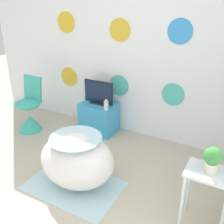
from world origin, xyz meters
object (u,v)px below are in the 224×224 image
at_px(tv, 98,93).
at_px(vase, 106,105).
at_px(bathtub, 77,160).
at_px(potted_plant_left, 212,159).
at_px(chair, 29,113).

height_order(tv, vase, tv).
bearing_deg(bathtub, vase, 102.00).
distance_m(bathtub, tv, 1.27).
xyz_separation_m(bathtub, potted_plant_left, (1.34, 0.05, 0.43)).
distance_m(bathtub, vase, 1.06).
bearing_deg(tv, vase, -34.31).
distance_m(bathtub, chair, 1.55).
bearing_deg(chair, bathtub, -26.18).
bearing_deg(potted_plant_left, bathtub, -177.90).
bearing_deg(tv, bathtub, -69.73).
relative_size(chair, potted_plant_left, 3.61).
relative_size(chair, vase, 5.54).
height_order(bathtub, tv, tv).
bearing_deg(potted_plant_left, vase, 148.28).
bearing_deg(bathtub, potted_plant_left, 2.10).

